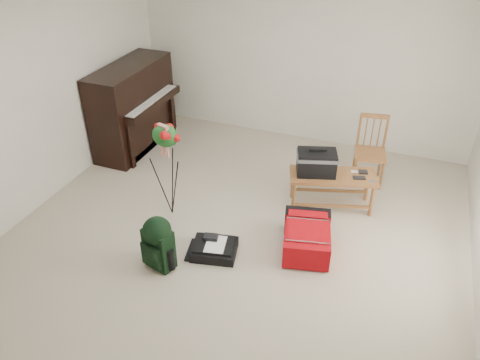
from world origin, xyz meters
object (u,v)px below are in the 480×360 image
at_px(dining_chair, 371,151).
at_px(green_backpack, 158,241).
at_px(piano, 134,109).
at_px(black_duffel, 214,248).
at_px(red_suitcase, 308,234).
at_px(flower_stand, 168,171).
at_px(bench, 322,165).

height_order(dining_chair, green_backpack, dining_chair).
relative_size(piano, dining_chair, 1.65).
relative_size(piano, black_duffel, 2.75).
relative_size(dining_chair, red_suitcase, 1.11).
height_order(piano, dining_chair, piano).
height_order(red_suitcase, flower_stand, flower_stand).
height_order(black_duffel, flower_stand, flower_stand).
bearing_deg(green_backpack, black_duffel, 54.90).
xyz_separation_m(red_suitcase, flower_stand, (-1.68, 0.01, 0.43)).
bearing_deg(piano, dining_chair, 3.99).
bearing_deg(flower_stand, black_duffel, -10.38).
bearing_deg(piano, red_suitcase, -24.58).
xyz_separation_m(piano, black_duffel, (2.07, -1.85, -0.53)).
bearing_deg(red_suitcase, green_backpack, -160.95).
bearing_deg(bench, black_duffel, -139.58).
bearing_deg(flower_stand, green_backpack, -47.63).
xyz_separation_m(dining_chair, green_backpack, (-1.78, -2.45, -0.11)).
distance_m(dining_chair, red_suitcase, 1.68).
bearing_deg(piano, black_duffel, -41.68).
bearing_deg(dining_chair, bench, -132.36).
relative_size(dining_chair, green_backpack, 1.50).
bearing_deg(flower_stand, piano, 155.73).
bearing_deg(black_duffel, dining_chair, 45.32).
height_order(piano, green_backpack, piano).
height_order(dining_chair, black_duffel, dining_chair).
distance_m(dining_chair, black_duffel, 2.49).
bearing_deg(bench, red_suitcase, -102.79).
bearing_deg(green_backpack, bench, 68.45).
xyz_separation_m(bench, red_suitcase, (0.07, -0.85, -0.39)).
distance_m(piano, black_duffel, 2.83).
relative_size(dining_chair, flower_stand, 0.74).
height_order(bench, dining_chair, dining_chair).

